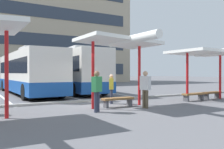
# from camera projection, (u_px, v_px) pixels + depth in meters

# --- Properties ---
(ground_plane) EXTENTS (160.00, 160.00, 0.00)m
(ground_plane) POSITION_uv_depth(u_px,v_px,m) (101.00, 105.00, 12.46)
(ground_plane) COLOR slate
(terminal_building) EXTENTS (38.28, 11.54, 19.66)m
(terminal_building) POSITION_uv_depth(u_px,v_px,m) (12.00, 31.00, 38.91)
(terminal_building) COLOR tan
(terminal_building) RESTS_ON ground
(coach_bus_0) EXTENTS (2.80, 12.09, 3.49)m
(coach_bus_0) POSITION_uv_depth(u_px,v_px,m) (28.00, 73.00, 18.72)
(coach_bus_0) COLOR silver
(coach_bus_0) RESTS_ON ground
(coach_bus_1) EXTENTS (3.03, 10.21, 3.68)m
(coach_bus_1) POSITION_uv_depth(u_px,v_px,m) (75.00, 72.00, 20.09)
(coach_bus_1) COLOR silver
(coach_bus_1) RESTS_ON ground
(lane_stripe_0) EXTENTS (0.16, 14.00, 0.01)m
(lane_stripe_0) POSITION_uv_depth(u_px,v_px,m) (0.00, 95.00, 17.57)
(lane_stripe_0) COLOR white
(lane_stripe_0) RESTS_ON ground
(lane_stripe_1) EXTENTS (0.16, 14.00, 0.01)m
(lane_stripe_1) POSITION_uv_depth(u_px,v_px,m) (53.00, 93.00, 19.57)
(lane_stripe_1) COLOR white
(lane_stripe_1) RESTS_ON ground
(lane_stripe_2) EXTENTS (0.16, 14.00, 0.01)m
(lane_stripe_2) POSITION_uv_depth(u_px,v_px,m) (97.00, 91.00, 21.57)
(lane_stripe_2) COLOR white
(lane_stripe_2) RESTS_ON ground
(waiting_shelter_1) EXTENTS (3.63, 4.33, 3.32)m
(waiting_shelter_1) POSITION_uv_depth(u_px,v_px,m) (120.00, 43.00, 11.43)
(waiting_shelter_1) COLOR red
(waiting_shelter_1) RESTS_ON ground
(bench_1) EXTENTS (1.63, 0.45, 0.45)m
(bench_1) POSITION_uv_depth(u_px,v_px,m) (118.00, 100.00, 11.63)
(bench_1) COLOR brown
(bench_1) RESTS_ON ground
(waiting_shelter_2) EXTENTS (3.98, 4.79, 3.01)m
(waiting_shelter_2) POSITION_uv_depth(u_px,v_px,m) (208.00, 54.00, 14.36)
(waiting_shelter_2) COLOR red
(waiting_shelter_2) RESTS_ON ground
(bench_2) EXTENTS (1.60, 0.46, 0.45)m
(bench_2) POSITION_uv_depth(u_px,v_px,m) (194.00, 95.00, 14.20)
(bench_2) COLOR brown
(bench_2) RESTS_ON ground
(bench_3) EXTENTS (1.61, 0.58, 0.45)m
(bench_3) POSITION_uv_depth(u_px,v_px,m) (212.00, 94.00, 15.22)
(bench_3) COLOR brown
(bench_3) RESTS_ON ground
(platform_kerb) EXTENTS (44.00, 0.24, 0.12)m
(platform_kerb) POSITION_uv_depth(u_px,v_px,m) (89.00, 101.00, 13.73)
(platform_kerb) COLOR #ADADA8
(platform_kerb) RESTS_ON ground
(waiting_passenger_0) EXTENTS (0.54, 0.44, 1.72)m
(waiting_passenger_0) POSITION_uv_depth(u_px,v_px,m) (97.00, 88.00, 10.07)
(waiting_passenger_0) COLOR #33384C
(waiting_passenger_0) RESTS_ON ground
(waiting_passenger_1) EXTENTS (0.43, 0.50, 1.56)m
(waiting_passenger_1) POSITION_uv_depth(u_px,v_px,m) (111.00, 87.00, 12.83)
(waiting_passenger_1) COLOR #33384C
(waiting_passenger_1) RESTS_ON ground
(waiting_passenger_3) EXTENTS (0.32, 0.53, 1.72)m
(waiting_passenger_3) POSITION_uv_depth(u_px,v_px,m) (145.00, 87.00, 11.18)
(waiting_passenger_3) COLOR brown
(waiting_passenger_3) RESTS_ON ground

